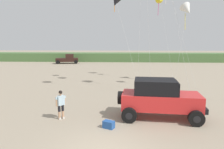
# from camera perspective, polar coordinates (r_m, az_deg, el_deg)

# --- Properties ---
(dune_ridge) EXTENTS (90.00, 6.28, 1.92)m
(dune_ridge) POSITION_cam_1_polar(r_m,az_deg,el_deg) (50.36, 0.82, 4.77)
(dune_ridge) COLOR #4C703D
(dune_ridge) RESTS_ON ground_plane
(jeep) EXTENTS (4.95, 2.74, 2.26)m
(jeep) POSITION_cam_1_polar(r_m,az_deg,el_deg) (12.45, 12.79, -6.15)
(jeep) COLOR red
(jeep) RESTS_ON ground_plane
(person_watching) EXTENTS (0.48, 0.47, 1.67)m
(person_watching) POSITION_cam_1_polar(r_m,az_deg,el_deg) (12.39, -13.74, -7.52)
(person_watching) COLOR tan
(person_watching) RESTS_ON ground_plane
(cooler_box) EXTENTS (0.66, 0.57, 0.38)m
(cooler_box) POSITION_cam_1_polar(r_m,az_deg,el_deg) (11.02, -0.91, -13.42)
(cooler_box) COLOR #23519E
(cooler_box) RESTS_ON ground_plane
(distant_pickup) EXTENTS (4.88, 3.18, 1.98)m
(distant_pickup) POSITION_cam_1_polar(r_m,az_deg,el_deg) (45.38, -11.92, 4.14)
(distant_pickup) COLOR black
(distant_pickup) RESTS_ON ground_plane
(kite_white_parafoil) EXTENTS (1.50, 4.91, 9.62)m
(kite_white_parafoil) POSITION_cam_1_polar(r_m,az_deg,el_deg) (25.74, 12.89, 19.02)
(kite_white_parafoil) COLOR yellow
(kite_white_parafoil) RESTS_ON ground_plane
(kite_pink_ribbon) EXTENTS (3.11, 5.77, 9.07)m
(kite_pink_ribbon) POSITION_cam_1_polar(r_m,az_deg,el_deg) (22.14, 1.11, 19.26)
(kite_pink_ribbon) COLOR black
(kite_pink_ribbon) RESTS_ON ground_plane
(kite_yellow_diamond) EXTENTS (2.42, 3.01, 8.55)m
(kite_yellow_diamond) POSITION_cam_1_polar(r_m,az_deg,el_deg) (23.99, 19.73, 16.22)
(kite_yellow_diamond) COLOR white
(kite_yellow_diamond) RESTS_ON ground_plane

